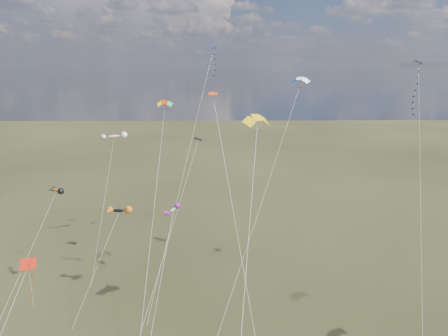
{
  "coord_description": "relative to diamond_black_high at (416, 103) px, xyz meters",
  "views": [
    {
      "loc": [
        -0.68,
        -27.32,
        30.71
      ],
      "look_at": [
        0.0,
        18.0,
        19.0
      ],
      "focal_mm": 32.0,
      "sensor_mm": 36.0,
      "label": 1
    }
  ],
  "objects": [
    {
      "name": "diamond_black_high",
      "position": [
        0.0,
        0.0,
        0.0
      ],
      "size": [
        5.31,
        18.78,
        31.29
      ],
      "color": "black",
      "rests_on": "ground"
    },
    {
      "name": "diamond_navy_tall",
      "position": [
        -24.0,
        11.22,
        2.09
      ],
      "size": [
        8.77,
        16.77,
        33.32
      ],
      "color": "#091F55",
      "rests_on": "ground"
    },
    {
      "name": "diamond_black_mid",
      "position": [
        -26.97,
        -1.9,
        -10.3
      ],
      "size": [
        7.44,
        13.33,
        22.26
      ],
      "color": "black",
      "rests_on": "ground"
    },
    {
      "name": "diamond_red_low",
      "position": [
        -37.85,
        -17.93,
        -13.14
      ],
      "size": [
        6.39,
        8.09,
        16.01
      ],
      "color": "#A51B09",
      "rests_on": "ground"
    },
    {
      "name": "diamond_orange_center",
      "position": [
        -21.63,
        -11.59,
        -7.31
      ],
      "size": [
        5.63,
        16.29,
        28.16
      ],
      "color": "#EB3A0A",
      "rests_on": "ground"
    },
    {
      "name": "parafoil_yellow",
      "position": [
        -19.12,
        -8.77,
        -0.68
      ],
      "size": [
        5.32,
        23.21,
        26.68
      ],
      "color": "gold",
      "rests_on": "ground"
    },
    {
      "name": "parafoil_blue_white",
      "position": [
        -12.2,
        6.65,
        2.34
      ],
      "size": [
        13.13,
        17.89,
        29.65
      ],
      "color": "blue",
      "rests_on": "ground"
    },
    {
      "name": "parafoil_tricolor",
      "position": [
        -29.76,
        6.62,
        -0.79
      ],
      "size": [
        1.94,
        23.98,
        26.54
      ],
      "color": "yellow",
      "rests_on": "ground"
    },
    {
      "name": "novelty_black_orange",
      "position": [
        -35.37,
        1.64,
        -13.64
      ],
      "size": [
        6.47,
        6.77,
        13.52
      ],
      "color": "black",
      "rests_on": "ground"
    },
    {
      "name": "novelty_orange_black",
      "position": [
        -43.23,
        2.27,
        -11.2
      ],
      "size": [
        7.21,
        9.26,
        15.9
      ],
      "color": "#D14E00",
      "rests_on": "ground"
    },
    {
      "name": "novelty_white_purple",
      "position": [
        -27.93,
        -3.17,
        -11.86
      ],
      "size": [
        3.23,
        13.15,
        15.19
      ],
      "color": "white",
      "rests_on": "ground"
    },
    {
      "name": "novelty_redwhite_stripe",
      "position": [
        -39.41,
        17.28,
        -6.91
      ],
      "size": [
        3.74,
        13.69,
        20.26
      ],
      "color": "red",
      "rests_on": "ground"
    }
  ]
}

